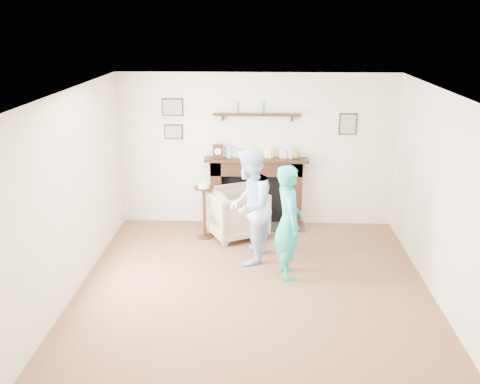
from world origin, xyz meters
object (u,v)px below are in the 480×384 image
Objects in this scene: man at (249,260)px; armchair at (237,235)px; pedestal_table at (204,202)px; woman at (287,275)px.

armchair is at bearing -154.46° from man.
pedestal_table reaches higher than armchair.
armchair is 1.55m from woman.
armchair is at bearing 18.48° from woman.
woman is at bearing -45.25° from pedestal_table.
pedestal_table is at bearing 34.42° from woman.
armchair is at bearing 11.31° from pedestal_table.
armchair is 0.51× the size of man.
man is 1.73× the size of pedestal_table.
man is at bearing 39.44° from woman.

